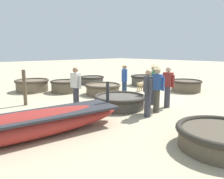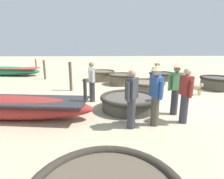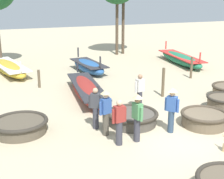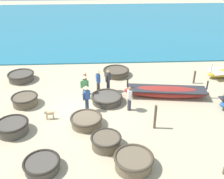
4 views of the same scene
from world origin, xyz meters
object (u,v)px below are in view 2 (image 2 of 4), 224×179
at_px(coracle_nearest, 129,102).
at_px(mooring_post_inland, 71,76).
at_px(coracle_beside_post, 161,76).
at_px(coracle_front_left, 121,79).
at_px(coracle_upturned, 217,82).
at_px(dog, 197,87).
at_px(fisherman_by_coracle, 132,98).
at_px(coracle_center, 146,86).
at_px(long_boat_red_hull, 3,106).
at_px(fisherman_standing_left, 156,92).
at_px(fisherman_crouching, 92,81).
at_px(long_boat_blue_hull, 4,71).
at_px(fisherman_standing_right, 156,78).
at_px(coracle_far_left, 101,75).
at_px(fisherman_with_hat, 185,94).
at_px(fisherman_hauling, 176,85).
at_px(mooring_post_shoreline, 44,70).

xyz_separation_m(coracle_nearest, mooring_post_inland, (2.90, 2.48, 0.44)).
relative_size(coracle_beside_post, coracle_front_left, 1.08).
relative_size(coracle_upturned, mooring_post_inland, 1.20).
bearing_deg(dog, fisherman_by_coracle, 132.18).
distance_m(coracle_center, long_boat_red_hull, 5.93).
distance_m(coracle_beside_post, fisherman_standing_left, 7.45).
xyz_separation_m(dog, mooring_post_inland, (1.17, 5.83, 0.34)).
relative_size(coracle_nearest, dog, 2.89).
xyz_separation_m(fisherman_by_coracle, mooring_post_inland, (4.34, 2.34, -0.12)).
relative_size(long_boat_red_hull, fisherman_crouching, 3.60).
bearing_deg(dog, long_boat_red_hull, 107.25).
height_order(long_boat_blue_hull, fisherman_standing_left, fisherman_standing_left).
bearing_deg(dog, fisherman_standing_right, 110.51).
relative_size(coracle_upturned, fisherman_by_coracle, 1.10).
xyz_separation_m(coracle_far_left, coracle_upturned, (-2.86, -6.05, -0.00)).
distance_m(coracle_nearest, long_boat_blue_hull, 11.82).
distance_m(fisherman_by_coracle, fisherman_with_hat, 1.56).
bearing_deg(fisherman_standing_left, fisherman_standing_right, -17.15).
xyz_separation_m(coracle_far_left, fisherman_with_hat, (-6.93, -2.38, 0.49)).
bearing_deg(fisherman_hauling, coracle_far_left, 20.73).
xyz_separation_m(long_boat_blue_hull, fisherman_standing_left, (-9.47, -9.08, 0.59)).
height_order(fisherman_by_coracle, fisherman_standing_right, fisherman_standing_right).
height_order(dog, mooring_post_shoreline, mooring_post_shoreline).
distance_m(fisherman_hauling, fisherman_with_hat, 0.67).
height_order(fisherman_hauling, fisherman_with_hat, fisherman_hauling).
bearing_deg(mooring_post_shoreline, coracle_far_left, -98.61).
bearing_deg(long_boat_blue_hull, fisherman_standing_left, -136.23).
relative_size(long_boat_red_hull, fisherman_hauling, 3.38).
bearing_deg(fisherman_hauling, long_boat_red_hull, 90.05).
height_order(fisherman_standing_left, fisherman_by_coracle, fisherman_standing_left).
height_order(coracle_nearest, coracle_front_left, coracle_front_left).
bearing_deg(fisherman_standing_left, coracle_nearest, 21.86).
relative_size(fisherman_by_coracle, mooring_post_shoreline, 1.22).
xyz_separation_m(dog, mooring_post_shoreline, (4.61, 8.20, 0.27)).
relative_size(coracle_nearest, coracle_center, 1.11).
distance_m(coracle_far_left, long_boat_red_hull, 6.93).
distance_m(fisherman_standing_left, fisherman_with_hat, 0.89).
bearing_deg(fisherman_hauling, coracle_front_left, 14.01).
xyz_separation_m(coracle_upturned, dog, (-1.16, 1.72, 0.03)).
relative_size(coracle_nearest, coracle_front_left, 1.30).
bearing_deg(coracle_front_left, long_boat_red_hull, 139.63).
height_order(coracle_upturned, fisherman_with_hat, fisherman_with_hat).
distance_m(long_boat_red_hull, mooring_post_inland, 3.74).
height_order(coracle_center, fisherman_standing_left, fisherman_standing_left).
relative_size(dog, mooring_post_shoreline, 0.53).
height_order(coracle_nearest, fisherman_crouching, fisherman_crouching).
bearing_deg(coracle_center, fisherman_crouching, 119.24).
relative_size(coracle_nearest, fisherman_standing_right, 1.19).
distance_m(coracle_far_left, mooring_post_shoreline, 3.93).
xyz_separation_m(coracle_nearest, mooring_post_shoreline, (6.33, 4.86, 0.37)).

